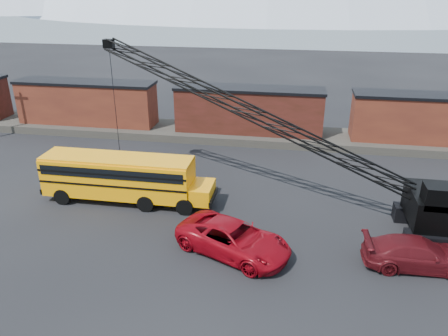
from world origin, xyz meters
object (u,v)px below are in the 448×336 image
(red_pickup, at_px, (234,239))
(maroon_suv, at_px, (417,254))
(school_bus, at_px, (123,177))
(crawler_crane, at_px, (257,116))

(red_pickup, bearing_deg, maroon_suv, -63.45)
(school_bus, xyz_separation_m, maroon_suv, (17.76, -4.47, -0.99))
(school_bus, bearing_deg, crawler_crane, 9.97)
(red_pickup, relative_size, crawler_crane, 0.25)
(red_pickup, xyz_separation_m, crawler_crane, (0.48, 6.35, 5.11))
(school_bus, bearing_deg, red_pickup, -30.64)
(school_bus, height_order, maroon_suv, school_bus)
(school_bus, distance_m, red_pickup, 9.53)
(school_bus, xyz_separation_m, red_pickup, (8.16, -4.84, -0.90))
(red_pickup, bearing_deg, school_bus, 83.76)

